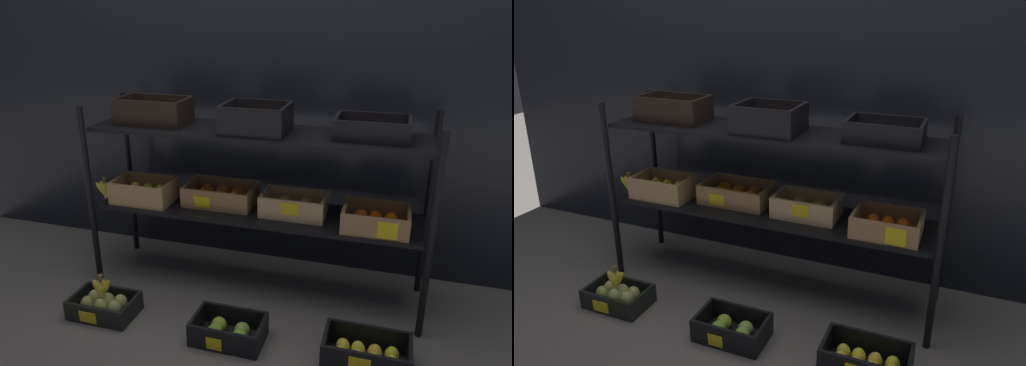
{
  "view_description": "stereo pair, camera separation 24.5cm",
  "coord_description": "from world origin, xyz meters",
  "views": [
    {
      "loc": [
        0.66,
        -2.2,
        1.45
      ],
      "look_at": [
        0.0,
        0.0,
        0.6
      ],
      "focal_mm": 33.95,
      "sensor_mm": 36.0,
      "label": 1
    },
    {
      "loc": [
        0.89,
        -2.12,
        1.45
      ],
      "look_at": [
        0.0,
        0.0,
        0.6
      ],
      "focal_mm": 33.95,
      "sensor_mm": 36.0,
      "label": 2
    }
  ],
  "objects": [
    {
      "name": "crate_ground_pear",
      "position": [
        -0.64,
        -0.47,
        0.05
      ],
      "size": [
        0.32,
        0.21,
        0.1
      ],
      "color": "black",
      "rests_on": "ground_plane"
    },
    {
      "name": "storefront_wall",
      "position": [
        0.0,
        0.4,
        0.99
      ],
      "size": [
        4.09,
        0.12,
        1.98
      ],
      "primitive_type": "cube",
      "color": "black",
      "rests_on": "ground_plane"
    },
    {
      "name": "banana_bunch_loose",
      "position": [
        -0.65,
        -0.47,
        0.16
      ],
      "size": [
        0.1,
        0.05,
        0.12
      ],
      "color": "brown",
      "rests_on": "crate_ground_pear"
    },
    {
      "name": "ground_plane",
      "position": [
        0.0,
        0.0,
        0.0
      ],
      "size": [
        10.0,
        10.0,
        0.0
      ],
      "primitive_type": "plane",
      "color": "#605B56"
    },
    {
      "name": "display_rack",
      "position": [
        -0.02,
        -0.01,
        0.65
      ],
      "size": [
        1.83,
        0.43,
        1.01
      ],
      "color": "black",
      "rests_on": "ground_plane"
    },
    {
      "name": "crate_ground_apple_green",
      "position": [
        0.01,
        -0.48,
        0.05
      ],
      "size": [
        0.33,
        0.21,
        0.11
      ],
      "color": "black",
      "rests_on": "ground_plane"
    },
    {
      "name": "crate_ground_lemon",
      "position": [
        0.63,
        -0.47,
        0.05
      ],
      "size": [
        0.37,
        0.21,
        0.13
      ],
      "color": "black",
      "rests_on": "ground_plane"
    }
  ]
}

